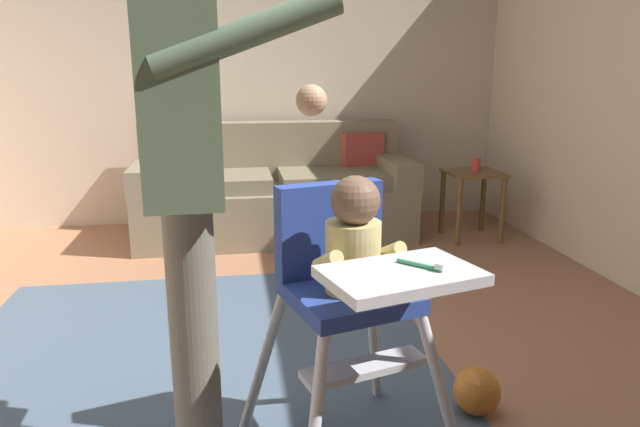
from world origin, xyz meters
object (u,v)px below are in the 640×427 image
(high_chair, at_px, (352,269))
(side_table, at_px, (473,190))
(toy_ball, at_px, (478,391))
(sippy_cup, at_px, (476,165))
(couch, at_px, (276,193))
(adult_standing, at_px, (190,185))

(high_chair, bearing_deg, side_table, 133.19)
(toy_ball, distance_m, sippy_cup, 2.46)
(high_chair, xyz_separation_m, sippy_cup, (1.47, 2.39, -0.10))
(couch, xyz_separation_m, toy_ball, (0.55, -2.56, -0.24))
(toy_ball, bearing_deg, couch, 102.13)
(sippy_cup, bearing_deg, toy_ball, -112.91)
(high_chair, bearing_deg, couch, 164.91)
(sippy_cup, bearing_deg, high_chair, -121.57)
(high_chair, relative_size, adult_standing, 0.58)
(side_table, bearing_deg, high_chair, -121.34)
(couch, bearing_deg, adult_standing, -9.39)
(toy_ball, height_order, sippy_cup, sippy_cup)
(couch, height_order, sippy_cup, couch)
(couch, height_order, side_table, couch)
(toy_ball, distance_m, side_table, 2.42)
(toy_ball, bearing_deg, sippy_cup, 67.09)
(couch, bearing_deg, high_chair, 0.39)
(toy_ball, xyz_separation_m, sippy_cup, (0.94, 2.22, 0.48))
(side_table, bearing_deg, toy_ball, -112.62)
(high_chair, distance_m, side_table, 2.82)
(couch, xyz_separation_m, sippy_cup, (1.49, -0.34, 0.24))
(couch, relative_size, adult_standing, 1.24)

